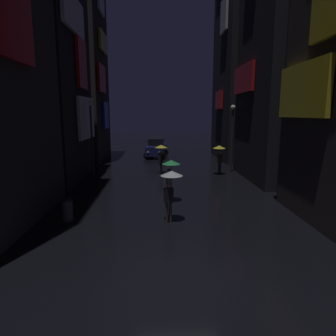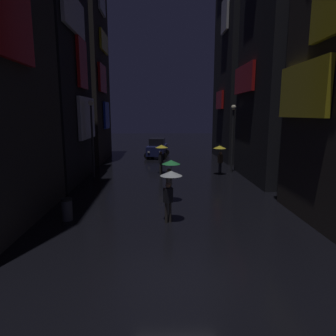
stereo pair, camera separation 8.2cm
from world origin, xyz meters
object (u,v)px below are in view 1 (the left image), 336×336
pedestrian_foreground_left_yellow (219,152)px  pedestrian_far_right_green (170,169)px  trash_bin (67,209)px  pedestrian_foreground_right_clear (171,182)px  streetlamp_right_far (232,130)px  pedestrian_midstreet_left_yellow (161,151)px  car_distant (156,148)px  streetlamp_left_far (91,130)px

pedestrian_foreground_left_yellow → pedestrian_far_right_green: bearing=-120.0°
trash_bin → pedestrian_foreground_right_clear: bearing=-4.3°
pedestrian_far_right_green → streetlamp_right_far: size_ratio=0.42×
pedestrian_midstreet_left_yellow → car_distant: size_ratio=0.49×
pedestrian_midstreet_left_yellow → streetlamp_left_far: 5.13m
streetlamp_left_far → streetlamp_right_far: bearing=8.0°
pedestrian_far_right_green → pedestrian_foreground_right_clear: bearing=-92.5°
pedestrian_far_right_green → streetlamp_right_far: bearing=56.5°
pedestrian_midstreet_left_yellow → pedestrian_foreground_right_clear: bearing=-88.6°
pedestrian_midstreet_left_yellow → pedestrian_foreground_left_yellow: 4.23m
pedestrian_midstreet_left_yellow → trash_bin: size_ratio=2.28×
pedestrian_foreground_left_yellow → streetlamp_right_far: bearing=36.3°
car_distant → streetlamp_right_far: bearing=-55.8°
car_distant → streetlamp_right_far: streetlamp_right_far is taller
streetlamp_left_far → pedestrian_foreground_left_yellow: bearing=4.0°
pedestrian_midstreet_left_yellow → pedestrian_foreground_left_yellow: (4.20, -0.52, 0.00)m
streetlamp_right_far → trash_bin: (-9.30, -9.98, -2.70)m
pedestrian_midstreet_left_yellow → car_distant: pedestrian_midstreet_left_yellow is taller
pedestrian_far_right_green → pedestrian_foreground_left_yellow: bearing=60.0°
car_distant → streetlamp_right_far: size_ratio=0.86×
pedestrian_foreground_right_clear → pedestrian_foreground_left_yellow: bearing=67.4°
pedestrian_midstreet_left_yellow → trash_bin: bearing=-112.5°
streetlamp_left_far → trash_bin: (0.70, -8.58, -2.84)m
streetlamp_right_far → streetlamp_left_far: streetlamp_left_far is taller
pedestrian_far_right_green → pedestrian_midstreet_left_yellow: bearing=93.0°
streetlamp_left_far → pedestrian_midstreet_left_yellow: bearing=13.5°
pedestrian_foreground_right_clear → car_distant: size_ratio=0.49×
streetlamp_left_far → pedestrian_far_right_green: bearing=-49.7°
pedestrian_foreground_right_clear → trash_bin: size_ratio=2.28×
pedestrian_midstreet_left_yellow → streetlamp_left_far: bearing=-166.5°
pedestrian_foreground_left_yellow → pedestrian_midstreet_left_yellow: bearing=173.0°
streetlamp_right_far → car_distant: bearing=124.2°
pedestrian_midstreet_left_yellow → pedestrian_far_right_green: same height
pedestrian_foreground_right_clear → streetlamp_left_far: size_ratio=0.40×
pedestrian_midstreet_left_yellow → trash_bin: pedestrian_midstreet_left_yellow is taller
streetlamp_left_far → pedestrian_foreground_right_clear: bearing=-60.8°
pedestrian_foreground_right_clear → streetlamp_right_far: size_ratio=0.42×
pedestrian_midstreet_left_yellow → pedestrian_foreground_left_yellow: size_ratio=1.00×
pedestrian_far_right_green → pedestrian_foreground_left_yellow: 7.65m
car_distant → streetlamp_left_far: bearing=-114.5°
pedestrian_far_right_green → streetlamp_right_far: 9.01m
pedestrian_midstreet_left_yellow → streetlamp_right_far: streetlamp_right_far is taller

